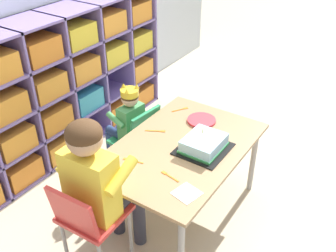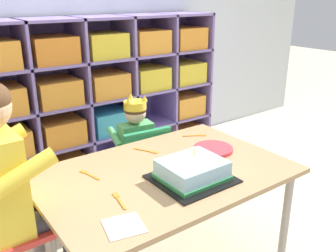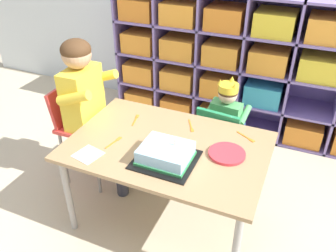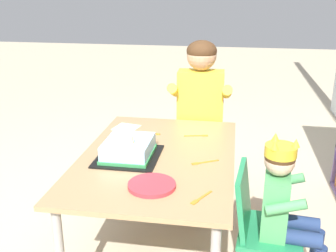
# 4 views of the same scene
# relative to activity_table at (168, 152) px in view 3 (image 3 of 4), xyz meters

# --- Properties ---
(ground) EXTENTS (16.00, 16.00, 0.00)m
(ground) POSITION_rel_activity_table_xyz_m (0.00, 0.00, -0.54)
(ground) COLOR beige
(storage_cubby_shelf) EXTENTS (2.37, 0.39, 1.22)m
(storage_cubby_shelf) POSITION_rel_activity_table_xyz_m (0.14, 1.32, 0.06)
(storage_cubby_shelf) COLOR #7F6BB2
(storage_cubby_shelf) RESTS_ON ground
(activity_table) EXTENTS (1.16, 0.78, 0.60)m
(activity_table) POSITION_rel_activity_table_xyz_m (0.00, 0.00, 0.00)
(activity_table) COLOR #A37F56
(activity_table) RESTS_ON ground
(classroom_chair_blue) EXTENTS (0.36, 0.34, 0.63)m
(classroom_chair_blue) POSITION_rel_activity_table_xyz_m (0.19, 0.52, -0.17)
(classroom_chair_blue) COLOR #238451
(classroom_chair_blue) RESTS_ON ground
(child_with_crown) EXTENTS (0.31, 0.31, 0.80)m
(child_with_crown) POSITION_rel_activity_table_xyz_m (0.20, 0.63, -0.04)
(child_with_crown) COLOR #4C9E5B
(child_with_crown) RESTS_ON ground
(classroom_chair_adult_side) EXTENTS (0.37, 0.35, 0.74)m
(classroom_chair_adult_side) POSITION_rel_activity_table_xyz_m (-0.74, 0.15, -0.07)
(classroom_chair_adult_side) COLOR red
(classroom_chair_adult_side) RESTS_ON ground
(adult_helper_seated) EXTENTS (0.44, 0.41, 1.09)m
(adult_helper_seated) POSITION_rel_activity_table_xyz_m (-0.63, 0.16, 0.15)
(adult_helper_seated) COLOR yellow
(adult_helper_seated) RESTS_ON ground
(birthday_cake_on_tray) EXTENTS (0.33, 0.31, 0.13)m
(birthday_cake_on_tray) POSITION_rel_activity_table_xyz_m (0.05, -0.14, 0.10)
(birthday_cake_on_tray) COLOR black
(birthday_cake_on_tray) RESTS_ON activity_table
(paper_plate_stack) EXTENTS (0.21, 0.21, 0.02)m
(paper_plate_stack) POSITION_rel_activity_table_xyz_m (0.35, 0.04, 0.07)
(paper_plate_stack) COLOR #DB333D
(paper_plate_stack) RESTS_ON activity_table
(paper_napkin_square) EXTENTS (0.16, 0.16, 0.00)m
(paper_napkin_square) POSITION_rel_activity_table_xyz_m (-0.37, -0.27, 0.06)
(paper_napkin_square) COLOR white
(paper_napkin_square) RESTS_ON activity_table
(fork_near_child_seat) EXTENTS (0.04, 0.14, 0.00)m
(fork_near_child_seat) POSITION_rel_activity_table_xyz_m (-0.31, 0.18, 0.06)
(fork_near_child_seat) COLOR orange
(fork_near_child_seat) RESTS_ON activity_table
(fork_beside_plate_stack) EXTENTS (0.08, 0.13, 0.00)m
(fork_beside_plate_stack) POSITION_rel_activity_table_xyz_m (0.06, 0.24, 0.06)
(fork_beside_plate_stack) COLOR orange
(fork_beside_plate_stack) RESTS_ON activity_table
(fork_near_cake_tray) EXTENTS (0.04, 0.14, 0.00)m
(fork_near_cake_tray) POSITION_rel_activity_table_xyz_m (-0.30, -0.10, 0.06)
(fork_near_cake_tray) COLOR orange
(fork_near_cake_tray) RESTS_ON activity_table
(fork_by_napkin) EXTENTS (0.13, 0.08, 0.00)m
(fork_by_napkin) POSITION_rel_activity_table_xyz_m (0.41, 0.26, 0.06)
(fork_by_napkin) COLOR orange
(fork_by_napkin) RESTS_ON activity_table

